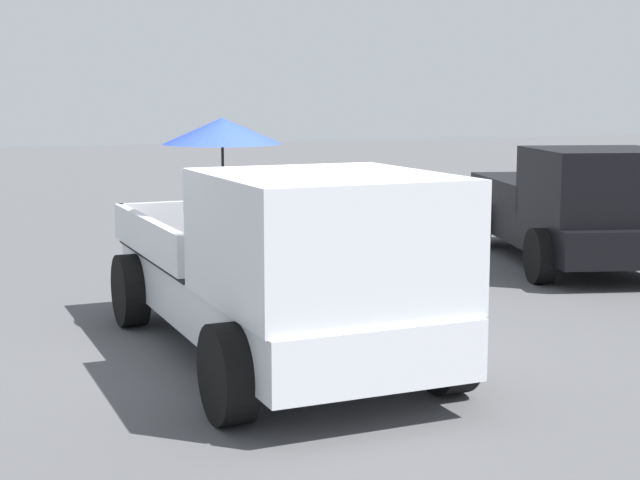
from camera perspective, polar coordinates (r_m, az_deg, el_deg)
ground_plane at (r=9.57m, az=-3.06°, el=-6.81°), size 80.00×80.00×0.00m
pickup_truck_main at (r=8.96m, az=-2.19°, el=-1.47°), size 5.08×2.31×2.30m
pickup_truck_red at (r=14.90m, az=14.78°, el=1.91°), size 5.11×3.20×1.80m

